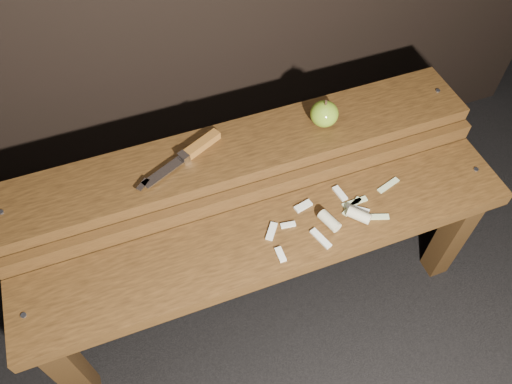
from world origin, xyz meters
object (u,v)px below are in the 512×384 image
object	(u,v)px
bench_front_tier	(274,253)
bench_rear_tier	(242,169)
knife	(193,151)
apple	(324,114)

from	to	relation	value
bench_front_tier	bench_rear_tier	distance (m)	0.23
bench_rear_tier	knife	distance (m)	0.15
knife	bench_front_tier	bearing A→B (deg)	-64.97
bench_rear_tier	knife	world-z (taller)	knife
knife	bench_rear_tier	bearing A→B (deg)	-9.91
bench_front_tier	apple	xyz separation A→B (m)	(0.22, 0.23, 0.18)
bench_front_tier	knife	xyz separation A→B (m)	(-0.12, 0.25, 0.16)
bench_rear_tier	apple	distance (m)	0.25
apple	knife	bearing A→B (deg)	177.31
bench_front_tier	knife	bearing A→B (deg)	115.03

